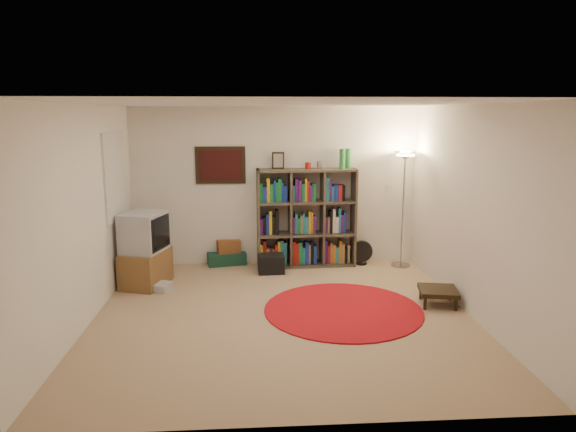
% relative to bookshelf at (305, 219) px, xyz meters
% --- Properties ---
extents(room, '(4.54, 4.54, 2.54)m').
position_rel_bookshelf_xyz_m(room, '(-0.52, -2.04, 0.51)').
color(room, '#A0805E').
rests_on(room, ground).
extents(bookshelf, '(1.57, 0.51, 1.86)m').
position_rel_bookshelf_xyz_m(bookshelf, '(0.00, 0.00, 0.00)').
color(bookshelf, '#453B2E').
rests_on(bookshelf, ground).
extents(floor_lamp, '(0.44, 0.44, 1.83)m').
position_rel_bookshelf_xyz_m(floor_lamp, '(1.53, -0.17, 0.77)').
color(floor_lamp, '#969498').
rests_on(floor_lamp, ground).
extents(floor_fan, '(0.35, 0.21, 0.40)m').
position_rel_bookshelf_xyz_m(floor_fan, '(0.92, -0.05, -0.55)').
color(floor_fan, black).
rests_on(floor_fan, ground).
extents(tv_stand, '(0.68, 0.83, 1.05)m').
position_rel_bookshelf_xyz_m(tv_stand, '(-2.33, -0.85, -0.25)').
color(tv_stand, brown).
rests_on(tv_stand, ground).
extents(dvd_box, '(0.39, 0.36, 0.11)m').
position_rel_bookshelf_xyz_m(dvd_box, '(-2.12, -1.09, -0.70)').
color(dvd_box, '#A8A8AC').
rests_on(dvd_box, ground).
extents(suitcase, '(0.67, 0.51, 0.20)m').
position_rel_bookshelf_xyz_m(suitcase, '(-1.26, 0.15, -0.65)').
color(suitcase, '#133628').
rests_on(suitcase, ground).
extents(wicker_basket, '(0.41, 0.34, 0.20)m').
position_rel_bookshelf_xyz_m(wicker_basket, '(-1.22, 0.13, -0.45)').
color(wicker_basket, brown).
rests_on(wicker_basket, suitcase).
extents(duffel_bag, '(0.41, 0.35, 0.27)m').
position_rel_bookshelf_xyz_m(duffel_bag, '(-0.55, -0.37, -0.61)').
color(duffel_bag, black).
rests_on(duffel_bag, ground).
extents(paper_towel, '(0.15, 0.15, 0.25)m').
position_rel_bookshelf_xyz_m(paper_towel, '(-0.53, -0.30, -0.63)').
color(paper_towel, white).
rests_on(paper_towel, ground).
extents(red_rug, '(1.96, 1.96, 0.02)m').
position_rel_bookshelf_xyz_m(red_rug, '(0.29, -1.99, -0.74)').
color(red_rug, maroon).
rests_on(red_rug, ground).
extents(side_table, '(0.54, 0.54, 0.21)m').
position_rel_bookshelf_xyz_m(side_table, '(1.52, -1.88, -0.57)').
color(side_table, black).
rests_on(side_table, ground).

